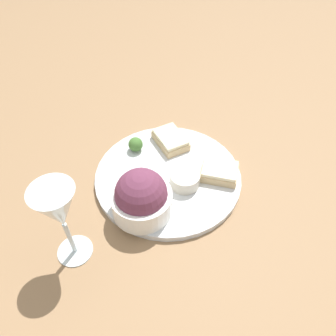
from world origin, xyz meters
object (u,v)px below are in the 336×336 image
(cheese_toast_near, at_px, (170,140))
(cheese_toast_far, at_px, (219,172))
(salad_bowl, at_px, (141,197))
(wine_glass, at_px, (59,211))
(sauce_ramekin, at_px, (185,179))

(cheese_toast_near, distance_m, cheese_toast_far, 0.15)
(salad_bowl, height_order, cheese_toast_far, salad_bowl)
(salad_bowl, xyz_separation_m, wine_glass, (-0.02, -0.14, 0.07))
(cheese_toast_near, height_order, cheese_toast_far, same)
(cheese_toast_far, bearing_deg, cheese_toast_near, -178.26)
(cheese_toast_far, height_order, wine_glass, wine_glass)
(salad_bowl, height_order, wine_glass, wine_glass)
(sauce_ramekin, xyz_separation_m, wine_glass, (-0.03, -0.25, 0.09))
(salad_bowl, distance_m, cheese_toast_near, 0.20)
(sauce_ramekin, xyz_separation_m, cheese_toast_near, (-0.11, 0.07, -0.00))
(cheese_toast_far, xyz_separation_m, wine_glass, (-0.07, -0.32, 0.10))
(sauce_ramekin, distance_m, cheese_toast_far, 0.08)
(salad_bowl, distance_m, sauce_ramekin, 0.11)
(cheese_toast_near, xyz_separation_m, wine_glass, (0.08, -0.32, 0.10))
(sauce_ramekin, bearing_deg, cheese_toast_far, 63.34)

